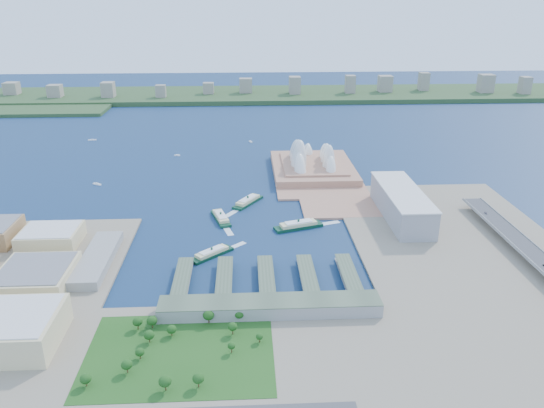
{
  "coord_description": "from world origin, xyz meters",
  "views": [
    {
      "loc": [
        -4.1,
        -544.53,
        270.22
      ],
      "look_at": [
        28.53,
        94.7,
        18.0
      ],
      "focal_mm": 35.0,
      "sensor_mm": 36.0,
      "label": 1
    }
  ],
  "objects": [
    {
      "name": "far_skyline",
      "position": [
        0.0,
        960.0,
        39.5
      ],
      "size": [
        1900.0,
        140.0,
        55.0
      ],
      "primitive_type": null,
      "color": "gray",
      "rests_on": "far_shore"
    },
    {
      "name": "car_b",
      "position": [
        296.0,
        -82.56,
        15.45
      ],
      "size": [
        1.27,
        3.64,
        1.2
      ],
      "primitive_type": "imported",
      "rotation": [
        0.0,
        0.0,
        3.14
      ],
      "color": "slate",
      "rests_on": "expressway"
    },
    {
      "name": "expressway",
      "position": [
        300.0,
        -60.0,
        8.93
      ],
      "size": [
        26.0,
        340.0,
        11.85
      ],
      "primitive_type": null,
      "color": "gray",
      "rests_on": "east_land"
    },
    {
      "name": "south_land",
      "position": [
        0.0,
        -210.0,
        1.5
      ],
      "size": [
        720.0,
        180.0,
        3.0
      ],
      "primitive_type": "cube",
      "color": "gray",
      "rests_on": "ground"
    },
    {
      "name": "ferry_b",
      "position": [
        -2.6,
        143.81,
        5.53
      ],
      "size": [
        44.34,
        57.1,
        11.05
      ],
      "primitive_type": null,
      "rotation": [
        0.0,
        0.0,
        -0.58
      ],
      "color": "#0D3621",
      "rests_on": "ground"
    },
    {
      "name": "peninsula",
      "position": [
        107.5,
        260.0,
        1.5
      ],
      "size": [
        135.0,
        220.0,
        3.0
      ],
      "primitive_type": "cube",
      "color": "#AB775D",
      "rests_on": "ground"
    },
    {
      "name": "car_c",
      "position": [
        296.0,
        55.92,
        15.58
      ],
      "size": [
        2.04,
        5.02,
        1.46
      ],
      "primitive_type": "imported",
      "color": "slate",
      "rests_on": "expressway"
    },
    {
      "name": "boat_c",
      "position": [
        160.77,
        380.64,
        1.4
      ],
      "size": [
        8.48,
        12.78,
        2.79
      ],
      "primitive_type": null,
      "rotation": [
        0.0,
        0.0,
        2.71
      ],
      "color": "white",
      "rests_on": "ground"
    },
    {
      "name": "park",
      "position": [
        -60.0,
        -190.0,
        11.0
      ],
      "size": [
        150.0,
        110.0,
        16.0
      ],
      "primitive_type": null,
      "color": "#194714",
      "rests_on": "south_land"
    },
    {
      "name": "boat_b",
      "position": [
        -128.58,
        386.54,
        1.38
      ],
      "size": [
        10.44,
        4.32,
        2.75
      ],
      "primitive_type": null,
      "rotation": [
        0.0,
        0.0,
        1.5
      ],
      "color": "white",
      "rests_on": "ground"
    },
    {
      "name": "east_land",
      "position": [
        240.0,
        -50.0,
        1.5
      ],
      "size": [
        240.0,
        500.0,
        3.0
      ],
      "primitive_type": "cube",
      "color": "gray",
      "rests_on": "ground"
    },
    {
      "name": "toaster_building",
      "position": [
        195.0,
        80.0,
        20.5
      ],
      "size": [
        45.0,
        155.0,
        35.0
      ],
      "primitive_type": "cube",
      "color": "gray",
      "rests_on": "east_land"
    },
    {
      "name": "ferry_c",
      "position": [
        -44.03,
        -13.6,
        5.02
      ],
      "size": [
        48.47,
        45.64,
        10.04
      ],
      "primitive_type": null,
      "rotation": [
        0.0,
        0.0,
        2.31
      ],
      "color": "#0D3621",
      "rests_on": "ground"
    },
    {
      "name": "far_shore",
      "position": [
        0.0,
        980.0,
        6.0
      ],
      "size": [
        2200.0,
        260.0,
        12.0
      ],
      "primitive_type": "cube",
      "color": "#2D4926",
      "rests_on": "ground"
    },
    {
      "name": "ferry_d",
      "position": [
        59.59,
        57.05,
        5.82
      ],
      "size": [
        63.39,
        33.94,
        11.64
      ],
      "primitive_type": null,
      "rotation": [
        0.0,
        0.0,
        1.89
      ],
      "color": "#0D3621",
      "rests_on": "ground"
    },
    {
      "name": "boat_d",
      "position": [
        -311.26,
        505.63,
        1.36
      ],
      "size": [
        16.46,
        6.17,
        2.72
      ],
      "primitive_type": null,
      "rotation": [
        0.0,
        0.0,
        1.74
      ],
      "color": "white",
      "rests_on": "ground"
    },
    {
      "name": "terminal_building",
      "position": [
        15.0,
        -135.0,
        9.0
      ],
      "size": [
        200.0,
        28.0,
        12.0
      ],
      "primitive_type": "cube",
      "color": "gray",
      "rests_on": "south_land"
    },
    {
      "name": "boat_e",
      "position": [
        5.79,
        475.56,
        1.41
      ],
      "size": [
        7.66,
        12.01,
        2.82
      ],
      "primitive_type": null,
      "rotation": [
        0.0,
        0.0,
        0.38
      ],
      "color": "white",
      "rests_on": "ground"
    },
    {
      "name": "ferry_wharves",
      "position": [
        14.0,
        -75.0,
        4.65
      ],
      "size": [
        184.0,
        90.0,
        9.3
      ],
      "primitive_type": null,
      "color": "#45543F",
      "rests_on": "ground"
    },
    {
      "name": "ground",
      "position": [
        0.0,
        0.0,
        0.0
      ],
      "size": [
        3000.0,
        3000.0,
        0.0
      ],
      "primitive_type": "plane",
      "color": "#0F234A",
      "rests_on": "ground"
    },
    {
      "name": "boat_a",
      "position": [
        -233.19,
        234.65,
        1.42
      ],
      "size": [
        14.56,
        10.5,
        2.83
      ],
      "primitive_type": null,
      "rotation": [
        0.0,
        0.0,
        1.05
      ],
      "color": "white",
      "rests_on": "ground"
    },
    {
      "name": "opera_house",
      "position": [
        105.0,
        280.0,
        32.0
      ],
      "size": [
        134.0,
        180.0,
        58.0
      ],
      "primitive_type": null,
      "color": "white",
      "rests_on": "peninsula"
    },
    {
      "name": "ferry_a",
      "position": [
        -38.13,
        88.22,
        5.27
      ],
      "size": [
        29.09,
        57.51,
        10.54
      ],
      "primitive_type": null,
      "rotation": [
        0.0,
        0.0,
        0.28
      ],
      "color": "#0D3621",
      "rests_on": "ground"
    }
  ]
}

